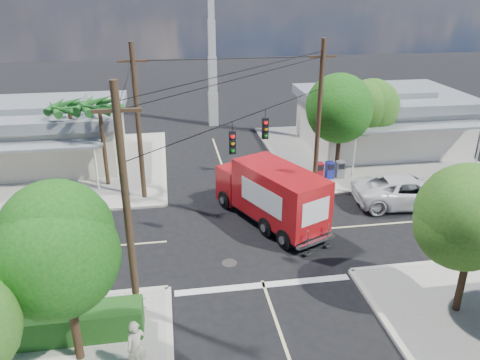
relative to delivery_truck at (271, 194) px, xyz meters
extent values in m
plane|color=black|center=(-1.51, -1.17, -1.64)|extent=(120.00, 120.00, 0.00)
cube|color=gray|center=(9.49, 9.83, -1.57)|extent=(14.00, 14.00, 0.14)
cube|color=beige|center=(2.49, 9.83, -1.57)|extent=(0.25, 14.00, 0.14)
cube|color=beige|center=(9.49, 2.83, -1.57)|extent=(14.00, 0.25, 0.14)
cube|color=gray|center=(-12.51, 9.83, -1.57)|extent=(14.00, 14.00, 0.14)
cube|color=beige|center=(-5.51, 9.83, -1.57)|extent=(0.25, 14.00, 0.14)
cube|color=beige|center=(-12.51, 2.83, -1.57)|extent=(14.00, 0.25, 0.14)
cube|color=beige|center=(-1.51, 8.83, -1.63)|extent=(0.12, 12.00, 0.01)
cube|color=beige|center=(8.49, -1.17, -1.63)|extent=(12.00, 0.12, 0.01)
cube|color=beige|center=(-11.51, -1.17, -1.63)|extent=(12.00, 0.12, 0.01)
cube|color=silver|center=(-1.51, -5.47, -1.63)|extent=(7.50, 0.40, 0.01)
cube|color=silver|center=(10.99, 10.83, 0.20)|extent=(11.00, 8.00, 3.40)
cube|color=gray|center=(10.99, 10.83, 2.25)|extent=(11.80, 8.80, 0.70)
cube|color=gray|center=(10.99, 10.83, 2.75)|extent=(6.05, 4.40, 0.50)
cube|color=gray|center=(10.99, 5.93, 1.40)|extent=(9.90, 1.80, 0.15)
cylinder|color=silver|center=(6.59, 5.13, -0.05)|extent=(0.12, 0.12, 2.90)
cylinder|color=silver|center=(15.39, 5.13, -0.05)|extent=(0.12, 0.12, 2.90)
cube|color=beige|center=(-13.51, 11.33, 0.10)|extent=(10.00, 8.00, 3.20)
cube|color=gray|center=(-13.51, 11.33, 2.05)|extent=(10.80, 8.80, 0.70)
cube|color=gray|center=(-13.51, 11.33, 2.55)|extent=(5.50, 4.40, 0.50)
cube|color=gray|center=(-13.51, 6.43, 1.20)|extent=(9.00, 1.80, 0.15)
cylinder|color=silver|center=(-9.51, 5.63, -0.15)|extent=(0.12, 0.12, 2.70)
cube|color=silver|center=(-1.01, 18.83, -0.14)|extent=(0.80, 0.80, 3.00)
cube|color=silver|center=(-1.01, 18.83, 2.86)|extent=(0.70, 0.70, 3.00)
cube|color=silver|center=(-1.01, 18.83, 5.86)|extent=(0.60, 0.60, 3.00)
cube|color=silver|center=(-1.01, 18.83, 8.86)|extent=(0.50, 0.50, 3.00)
cylinder|color=#422D1C|center=(-8.51, -8.67, 0.36)|extent=(0.28, 0.28, 3.71)
sphere|color=#104C11|center=(-8.51, -8.67, 2.68)|extent=(3.71, 3.71, 3.71)
sphere|color=#104C11|center=(-8.91, -8.47, 2.91)|extent=(3.02, 3.02, 3.02)
sphere|color=#104C11|center=(-8.16, -8.97, 2.56)|extent=(3.25, 3.25, 3.25)
cylinder|color=#422D1C|center=(5.69, 5.63, 0.55)|extent=(0.28, 0.28, 4.10)
sphere|color=#104C11|center=(5.69, 5.63, 3.11)|extent=(4.10, 4.10, 4.10)
sphere|color=#104C11|center=(5.29, 5.83, 3.36)|extent=(3.33, 3.33, 3.33)
sphere|color=#104C11|center=(6.04, 5.33, 2.98)|extent=(3.58, 3.58, 3.58)
cylinder|color=#422D1C|center=(8.29, 7.83, 0.29)|extent=(0.28, 0.28, 3.58)
sphere|color=#226015|center=(8.29, 7.83, 2.53)|extent=(3.58, 3.58, 3.58)
sphere|color=#226015|center=(7.89, 8.03, 2.76)|extent=(2.91, 2.91, 2.91)
sphere|color=#226015|center=(8.64, 7.53, 2.42)|extent=(3.14, 3.14, 3.14)
cylinder|color=#422D1C|center=(5.49, -8.37, 0.23)|extent=(0.28, 0.28, 3.46)
sphere|color=#226015|center=(5.49, -8.37, 2.39)|extent=(3.46, 3.46, 3.46)
sphere|color=#226015|center=(5.09, -8.17, 2.60)|extent=(2.81, 2.81, 2.81)
cylinder|color=#422D1C|center=(-9.01, 6.33, 1.00)|extent=(0.24, 0.24, 5.00)
cone|color=#1C5A1D|center=(-8.11, 6.33, 3.60)|extent=(0.50, 2.06, 0.98)
cone|color=#1C5A1D|center=(-8.44, 7.03, 3.60)|extent=(1.92, 1.68, 0.98)
cone|color=#1C5A1D|center=(-9.21, 7.20, 3.60)|extent=(2.12, 0.95, 0.98)
cone|color=#1C5A1D|center=(-9.82, 6.72, 3.60)|extent=(1.34, 2.07, 0.98)
cone|color=#1C5A1D|center=(-9.82, 5.94, 3.60)|extent=(1.34, 2.07, 0.98)
cone|color=#1C5A1D|center=(-9.21, 5.45, 3.60)|extent=(2.12, 0.95, 0.98)
cone|color=#1C5A1D|center=(-8.44, 5.62, 3.60)|extent=(1.92, 1.68, 0.98)
cylinder|color=#422D1C|center=(-11.01, 7.83, 0.80)|extent=(0.24, 0.24, 4.60)
cone|color=#1C5A1D|center=(-10.11, 7.83, 3.20)|extent=(0.50, 2.06, 0.98)
cone|color=#1C5A1D|center=(-10.44, 8.53, 3.20)|extent=(1.92, 1.68, 0.98)
cone|color=#1C5A1D|center=(-11.21, 8.70, 3.20)|extent=(2.12, 0.95, 0.98)
cone|color=#1C5A1D|center=(-11.82, 8.22, 3.20)|extent=(1.34, 2.07, 0.98)
cone|color=#1C5A1D|center=(-11.82, 7.44, 3.20)|extent=(1.34, 2.07, 0.98)
cone|color=#1C5A1D|center=(-11.21, 6.95, 3.20)|extent=(2.12, 0.95, 0.98)
cone|color=#1C5A1D|center=(-10.44, 7.12, 3.20)|extent=(1.92, 1.68, 0.98)
cylinder|color=#473321|center=(-6.71, -6.37, 2.86)|extent=(0.28, 0.28, 9.00)
cube|color=#473321|center=(-6.71, -6.37, 6.36)|extent=(1.60, 0.12, 0.12)
cylinder|color=#473321|center=(3.69, 4.03, 2.86)|extent=(0.28, 0.28, 9.00)
cube|color=#473321|center=(3.69, 4.03, 6.36)|extent=(1.60, 0.12, 0.12)
cylinder|color=#473321|center=(-6.71, 4.03, 2.86)|extent=(0.28, 0.28, 9.00)
cube|color=#473321|center=(-6.71, 4.03, 6.36)|extent=(1.60, 0.12, 0.12)
cylinder|color=black|center=(-1.51, -1.17, 4.56)|extent=(10.43, 10.43, 0.04)
cube|color=black|center=(-2.31, -1.97, 3.61)|extent=(0.30, 0.24, 1.05)
sphere|color=red|center=(-2.31, -2.11, 3.94)|extent=(0.20, 0.20, 0.20)
cube|color=black|center=(-0.41, -0.07, 3.61)|extent=(0.30, 0.24, 1.05)
sphere|color=red|center=(-0.41, -0.21, 3.94)|extent=(0.20, 0.20, 0.20)
cube|color=silver|center=(-9.31, -6.77, -1.15)|extent=(5.94, 0.05, 0.08)
cube|color=silver|center=(-9.31, -6.77, -0.75)|extent=(5.94, 0.05, 0.08)
cube|color=silver|center=(-6.51, -6.77, -1.00)|extent=(0.09, 0.06, 1.00)
cube|color=#194318|center=(-9.51, -7.57, -0.95)|extent=(6.20, 1.20, 1.10)
cube|color=#A40E19|center=(4.29, 5.03, -0.95)|extent=(0.50, 0.50, 1.10)
cube|color=navy|center=(4.99, 5.03, -0.95)|extent=(0.50, 0.50, 1.10)
cube|color=slate|center=(5.69, 5.03, -0.95)|extent=(0.50, 0.50, 1.10)
cube|color=black|center=(-0.06, 0.13, -1.13)|extent=(4.96, 7.42, 0.23)
cube|color=red|center=(-1.25, 2.68, -0.39)|extent=(2.67, 2.35, 2.03)
cube|color=black|center=(-1.52, 3.27, -0.03)|extent=(1.85, 1.03, 0.88)
cube|color=silver|center=(-1.60, 3.43, -1.04)|extent=(1.97, 1.00, 0.32)
cube|color=red|center=(0.29, -0.62, 0.25)|extent=(4.35, 5.82, 2.67)
cube|color=white|center=(1.35, -0.13, 0.39)|extent=(1.42, 3.02, 1.20)
cube|color=white|center=(-0.77, -1.11, 0.39)|extent=(1.42, 3.02, 1.20)
cube|color=white|center=(1.42, -3.06, 0.39)|extent=(1.51, 0.72, 1.20)
cube|color=silver|center=(1.47, -3.17, -1.13)|extent=(2.10, 1.14, 0.17)
cube|color=silver|center=(0.94, -3.55, -0.76)|extent=(0.40, 0.23, 0.92)
cube|color=silver|center=(2.11, -3.01, -0.76)|extent=(0.40, 0.23, 0.92)
cylinder|color=black|center=(-2.15, 2.11, -1.13)|extent=(0.70, 1.04, 1.01)
cylinder|color=black|center=(-0.23, 3.00, -1.13)|extent=(0.70, 1.04, 1.01)
cylinder|color=black|center=(0.11, -2.74, -1.13)|extent=(0.70, 1.04, 1.01)
cylinder|color=black|center=(2.03, -1.84, -1.13)|extent=(0.70, 1.04, 1.01)
imported|color=silver|center=(8.21, 0.82, -0.78)|extent=(6.48, 3.50, 1.73)
imported|color=#BAB69F|center=(-6.52, -9.54, -0.57)|extent=(0.80, 0.67, 1.87)
camera|label=1|loc=(-5.11, -21.58, 10.19)|focal=35.00mm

